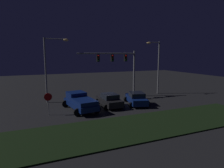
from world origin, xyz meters
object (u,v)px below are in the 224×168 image
object	(u,v)px
traffic_signal_gantry	(119,62)
car_sedan	(109,100)
pickup_truck	(80,101)
street_lamp_right	(156,61)
stop_sign	(48,100)
car_sedan_far	(136,98)
street_lamp_left	(51,62)

from	to	relation	value
traffic_signal_gantry	car_sedan	bearing A→B (deg)	-127.42
pickup_truck	street_lamp_right	size ratio (longest dim) A/B	0.71
pickup_truck	stop_sign	bearing A→B (deg)	94.70
pickup_truck	car_sedan	xyz separation A→B (m)	(3.49, 0.10, -0.26)
pickup_truck	street_lamp_right	bearing A→B (deg)	-79.62
car_sedan_far	traffic_signal_gantry	size ratio (longest dim) A/B	0.57
traffic_signal_gantry	street_lamp_left	size ratio (longest dim) A/B	1.04
car_sedan	car_sedan_far	size ratio (longest dim) A/B	0.93
pickup_truck	street_lamp_left	xyz separation A→B (m)	(-2.38, 4.78, 4.09)
car_sedan	street_lamp_right	distance (m)	10.98
car_sedan_far	traffic_signal_gantry	distance (m)	6.05
street_lamp_left	street_lamp_right	xyz separation A→B (m)	(15.16, -0.60, -0.13)
stop_sign	traffic_signal_gantry	bearing A→B (deg)	25.76
traffic_signal_gantry	street_lamp_right	bearing A→B (deg)	1.77
car_sedan	pickup_truck	bearing A→B (deg)	91.54
street_lamp_left	pickup_truck	bearing A→B (deg)	-63.48
pickup_truck	car_sedan	bearing A→B (deg)	-96.05
car_sedan	car_sedan_far	world-z (taller)	same
car_sedan	street_lamp_left	xyz separation A→B (m)	(-5.88, 4.68, 4.35)
traffic_signal_gantry	stop_sign	world-z (taller)	traffic_signal_gantry
car_sedan	car_sedan_far	xyz separation A→B (m)	(3.31, -0.51, 0.00)
pickup_truck	street_lamp_left	distance (m)	6.73
street_lamp_left	street_lamp_right	size ratio (longest dim) A/B	1.02
pickup_truck	street_lamp_left	size ratio (longest dim) A/B	0.70
street_lamp_right	stop_sign	world-z (taller)	street_lamp_right
car_sedan	street_lamp_right	world-z (taller)	street_lamp_right
pickup_truck	traffic_signal_gantry	size ratio (longest dim) A/B	0.68
car_sedan_far	street_lamp_left	distance (m)	11.41
street_lamp_right	stop_sign	xyz separation A→B (m)	(-16.08, -4.90, -3.40)
car_sedan_far	street_lamp_left	size ratio (longest dim) A/B	0.59
pickup_truck	car_sedan	size ratio (longest dim) A/B	1.28
street_lamp_left	street_lamp_right	world-z (taller)	street_lamp_left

